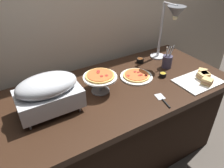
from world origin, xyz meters
TOP-DOWN VIEW (x-y plane):
  - ground_plane at (0.00, 0.00)m, footprint 8.00×8.00m
  - back_wall at (0.00, 0.50)m, footprint 4.40×0.04m
  - buffet_table at (0.00, 0.00)m, footprint 1.90×0.84m
  - chafing_dish at (-0.48, -0.01)m, footprint 0.40×0.24m
  - heat_lamp at (0.66, 0.13)m, footprint 0.15×0.29m
  - pizza_plate_front at (0.25, 0.05)m, footprint 0.27×0.27m
  - pizza_plate_center at (-0.09, 0.03)m, footprint 0.25×0.25m
  - sandwich_platter at (0.66, -0.26)m, footprint 0.35×0.25m
  - sauce_cup_near at (0.45, -0.06)m, footprint 0.06×0.06m
  - sauce_cup_far at (0.44, 0.25)m, footprint 0.07×0.07m
  - utensil_holder at (0.58, 0.05)m, footprint 0.08×0.08m
  - serving_spatula at (0.23, -0.30)m, footprint 0.07×0.17m

SIDE VIEW (x-z plane):
  - ground_plane at x=0.00m, z-range 0.00..0.00m
  - buffet_table at x=0.00m, z-range 0.01..0.77m
  - serving_spatula at x=0.23m, z-range 0.76..0.77m
  - pizza_plate_front at x=0.25m, z-range 0.76..0.79m
  - sauce_cup_near at x=0.45m, z-range 0.76..0.80m
  - sandwich_platter at x=0.66m, z-range 0.75..0.81m
  - sauce_cup_far at x=0.44m, z-range 0.76..0.80m
  - utensil_holder at x=0.58m, z-range 0.71..0.92m
  - pizza_plate_center at x=-0.09m, z-range 0.80..0.95m
  - chafing_dish at x=-0.48m, z-range 0.78..1.04m
  - heat_lamp at x=0.66m, z-range 0.90..1.42m
  - back_wall at x=0.00m, z-range 0.00..2.40m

